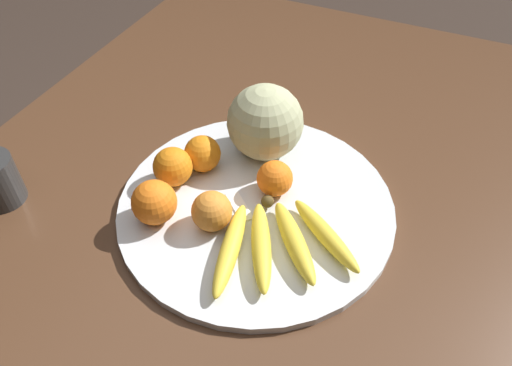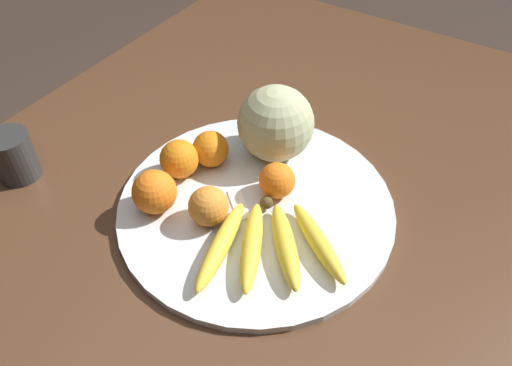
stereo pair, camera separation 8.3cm
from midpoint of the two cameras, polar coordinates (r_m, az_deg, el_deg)
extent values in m
cube|color=#4C301E|center=(0.91, 4.22, -2.86)|extent=(1.50, 1.18, 0.04)
cube|color=#4C301E|center=(1.78, -0.09, 9.02)|extent=(0.07, 0.07, 0.71)
cylinder|color=silver|center=(0.87, 2.72, -2.81)|extent=(0.48, 0.48, 0.02)
torus|color=#1E4C56|center=(0.87, 2.73, -2.75)|extent=(0.48, 0.48, 0.01)
sphere|color=#B2B789|center=(0.92, 4.87, 6.68)|extent=(0.14, 0.14, 0.14)
sphere|color=#473819|center=(0.84, 4.01, -2.39)|extent=(0.02, 0.02, 0.02)
ellipsoid|color=yellow|center=(0.79, -1.31, -7.11)|extent=(0.19, 0.07, 0.03)
ellipsoid|color=yellow|center=(0.78, 2.54, -7.35)|extent=(0.17, 0.11, 0.03)
ellipsoid|color=yellow|center=(0.79, 6.42, -7.25)|extent=(0.15, 0.14, 0.03)
ellipsoid|color=yellow|center=(0.80, 10.12, -6.81)|extent=(0.12, 0.16, 0.03)
sphere|color=orange|center=(0.90, -6.17, 2.61)|extent=(0.07, 0.07, 0.07)
sphere|color=orange|center=(0.86, 5.17, 0.16)|extent=(0.06, 0.06, 0.06)
sphere|color=orange|center=(0.84, -8.79, -1.15)|extent=(0.08, 0.08, 0.08)
sphere|color=orange|center=(0.91, -2.65, 3.78)|extent=(0.07, 0.07, 0.07)
sphere|color=orange|center=(0.81, -2.57, -2.83)|extent=(0.07, 0.07, 0.07)
cube|color=white|center=(0.86, 0.77, -2.58)|extent=(0.07, 0.07, 0.00)
cylinder|color=#2D2D2D|center=(0.99, -23.91, 2.73)|extent=(0.08, 0.08, 0.09)
torus|color=#2D2D2D|center=(1.02, -24.28, 4.39)|extent=(0.04, 0.06, 0.06)
camera|label=1|loc=(0.04, -87.13, 2.87)|focal=35.00mm
camera|label=2|loc=(0.04, 92.87, -2.87)|focal=35.00mm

